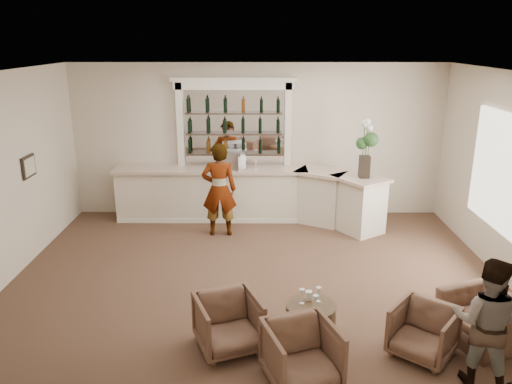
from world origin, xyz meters
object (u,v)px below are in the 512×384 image
guest (486,323)px  flower_vase (366,145)px  armchair_left (228,323)px  sommelier (219,190)px  espresso_machine (232,160)px  bar_counter (250,195)px  cocktail_table (310,322)px  armchair_center (302,354)px  armchair_far (484,319)px  armchair_right (423,331)px

guest → flower_vase: bearing=-54.6°
armchair_left → flower_vase: flower_vase is taller
sommelier → espresso_machine: sommelier is taller
bar_counter → guest: 5.96m
guest → flower_vase: flower_vase is taller
cocktail_table → flower_vase: flower_vase is taller
armchair_center → armchair_far: size_ratio=0.83×
cocktail_table → flower_vase: bearing=69.9°
armchair_right → flower_vase: 4.41m
espresso_machine → flower_vase: flower_vase is taller
guest → armchair_far: size_ratio=1.61×
guest → armchair_right: size_ratio=2.14×
armchair_right → flower_vase: size_ratio=0.62×
sommelier → armchair_center: (1.27, -4.51, -0.57)m
cocktail_table → armchair_right: armchair_right is taller
cocktail_table → armchair_left: size_ratio=0.84×
guest → armchair_center: guest is taller
armchair_center → armchair_right: armchair_center is taller
sommelier → flower_vase: (2.86, 0.18, 0.86)m
guest → armchair_left: guest is taller
armchair_right → flower_vase: (0.05, 4.16, 1.47)m
armchair_far → cocktail_table: bearing=-112.5°
cocktail_table → sommelier: (-1.45, 3.65, 0.68)m
armchair_left → espresso_machine: bearing=70.7°
armchair_right → armchair_far: bearing=58.6°
armchair_far → bar_counter: bearing=-167.4°
guest → armchair_far: bearing=-85.8°
armchair_center → espresso_machine: bearing=82.1°
bar_counter → armchair_far: (3.11, -4.48, -0.26)m
cocktail_table → armchair_right: bearing=-13.7°
bar_counter → flower_vase: bearing=-15.6°
bar_counter → armchair_right: size_ratio=7.94×
bar_counter → espresso_machine: espresso_machine is taller
armchair_right → sommelier: bearing=164.4°
flower_vase → armchair_left: bearing=-121.4°
armchair_left → guest: bearing=-33.9°
sommelier → armchair_center: sommelier is taller
cocktail_table → sommelier: sommelier is taller
bar_counter → armchair_center: bearing=-82.7°
armchair_far → espresso_machine: size_ratio=2.16×
sommelier → armchair_center: bearing=102.7°
bar_counter → flower_vase: (2.27, -0.63, 1.22)m
armchair_far → armchair_right: bearing=-92.7°
bar_counter → armchair_center: 5.37m
sommelier → armchair_left: sommelier is taller
armchair_far → guest: bearing=-48.0°
bar_counter → armchair_left: bar_counter is taller
sommelier → espresso_machine: 0.94m
bar_counter → armchair_left: (-0.19, -4.67, -0.22)m
armchair_far → flower_vase: size_ratio=0.82×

